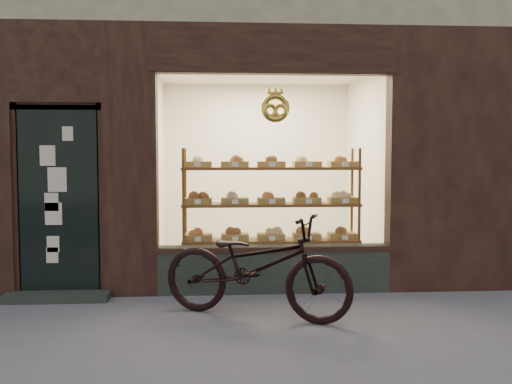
{
  "coord_description": "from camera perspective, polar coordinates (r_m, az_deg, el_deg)",
  "views": [
    {
      "loc": [
        -0.21,
        -4.48,
        1.62
      ],
      "look_at": [
        0.23,
        2.0,
        1.19
      ],
      "focal_mm": 40.0,
      "sensor_mm": 36.0,
      "label": 1
    }
  ],
  "objects": [
    {
      "name": "bicycle",
      "position": [
        5.7,
        -0.03,
        -7.4
      ],
      "size": [
        2.07,
        1.43,
        1.03
      ],
      "primitive_type": "imported",
      "rotation": [
        0.0,
        0.0,
        1.15
      ],
      "color": "black",
      "rests_on": "ground"
    },
    {
      "name": "display_shelf",
      "position": [
        7.1,
        1.49,
        -2.24
      ],
      "size": [
        2.2,
        0.45,
        1.7
      ],
      "color": "#563611",
      "rests_on": "ground"
    },
    {
      "name": "ground",
      "position": [
        4.77,
        -1.17,
        -16.09
      ],
      "size": [
        90.0,
        90.0,
        0.0
      ],
      "primitive_type": "plane",
      "color": "slate"
    }
  ]
}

